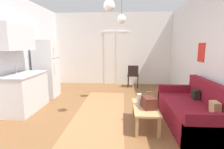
{
  "coord_description": "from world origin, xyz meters",
  "views": [
    {
      "loc": [
        0.42,
        -3.34,
        1.56
      ],
      "look_at": [
        0.14,
        1.04,
        0.83
      ],
      "focal_mm": 27.96,
      "sensor_mm": 36.0,
      "label": 1
    }
  ],
  "objects_px": {
    "couch": "(195,112)",
    "handbag": "(149,102)",
    "pendant_lamp_near": "(109,6)",
    "accent_chair": "(133,75)",
    "coffee_table": "(145,109)",
    "pendant_lamp_far": "(122,19)",
    "bamboo_vase": "(139,99)",
    "refrigerator": "(46,69)"
  },
  "relations": [
    {
      "from": "couch",
      "to": "accent_chair",
      "type": "height_order",
      "value": "couch"
    },
    {
      "from": "couch",
      "to": "coffee_table",
      "type": "distance_m",
      "value": 1.0
    },
    {
      "from": "couch",
      "to": "accent_chair",
      "type": "relative_size",
      "value": 2.33
    },
    {
      "from": "refrigerator",
      "to": "accent_chair",
      "type": "distance_m",
      "value": 3.05
    },
    {
      "from": "coffee_table",
      "to": "handbag",
      "type": "bearing_deg",
      "value": -59.23
    },
    {
      "from": "handbag",
      "to": "pendant_lamp_far",
      "type": "height_order",
      "value": "pendant_lamp_far"
    },
    {
      "from": "bamboo_vase",
      "to": "refrigerator",
      "type": "bearing_deg",
      "value": 146.64
    },
    {
      "from": "coffee_table",
      "to": "refrigerator",
      "type": "height_order",
      "value": "refrigerator"
    },
    {
      "from": "refrigerator",
      "to": "couch",
      "type": "bearing_deg",
      "value": -24.87
    },
    {
      "from": "refrigerator",
      "to": "pendant_lamp_near",
      "type": "xyz_separation_m",
      "value": [
        2.05,
        -1.61,
        1.45
      ]
    },
    {
      "from": "accent_chair",
      "to": "pendant_lamp_far",
      "type": "xyz_separation_m",
      "value": [
        -0.43,
        -1.71,
        1.76
      ]
    },
    {
      "from": "pendant_lamp_far",
      "to": "coffee_table",
      "type": "bearing_deg",
      "value": -71.85
    },
    {
      "from": "refrigerator",
      "to": "pendant_lamp_far",
      "type": "height_order",
      "value": "pendant_lamp_far"
    },
    {
      "from": "coffee_table",
      "to": "handbag",
      "type": "relative_size",
      "value": 2.92
    },
    {
      "from": "couch",
      "to": "pendant_lamp_near",
      "type": "relative_size",
      "value": 3.07
    },
    {
      "from": "bamboo_vase",
      "to": "refrigerator",
      "type": "xyz_separation_m",
      "value": [
        -2.65,
        1.74,
        0.35
      ]
    },
    {
      "from": "coffee_table",
      "to": "handbag",
      "type": "xyz_separation_m",
      "value": [
        0.06,
        -0.09,
        0.16
      ]
    },
    {
      "from": "pendant_lamp_near",
      "to": "pendant_lamp_far",
      "type": "relative_size",
      "value": 0.89
    },
    {
      "from": "accent_chair",
      "to": "handbag",
      "type": "bearing_deg",
      "value": 96.98
    },
    {
      "from": "coffee_table",
      "to": "pendant_lamp_near",
      "type": "distance_m",
      "value": 2.11
    },
    {
      "from": "couch",
      "to": "handbag",
      "type": "xyz_separation_m",
      "value": [
        -0.94,
        -0.2,
        0.24
      ]
    },
    {
      "from": "handbag",
      "to": "bamboo_vase",
      "type": "bearing_deg",
      "value": 131.09
    },
    {
      "from": "refrigerator",
      "to": "accent_chair",
      "type": "bearing_deg",
      "value": 26.76
    },
    {
      "from": "bamboo_vase",
      "to": "pendant_lamp_far",
      "type": "relative_size",
      "value": 0.62
    },
    {
      "from": "refrigerator",
      "to": "pendant_lamp_near",
      "type": "bearing_deg",
      "value": -38.21
    },
    {
      "from": "handbag",
      "to": "pendant_lamp_near",
      "type": "height_order",
      "value": "pendant_lamp_near"
    },
    {
      "from": "couch",
      "to": "pendant_lamp_near",
      "type": "distance_m",
      "value": 2.66
    },
    {
      "from": "bamboo_vase",
      "to": "pendant_lamp_far",
      "type": "xyz_separation_m",
      "value": [
        -0.37,
        1.39,
        1.73
      ]
    },
    {
      "from": "coffee_table",
      "to": "pendant_lamp_near",
      "type": "xyz_separation_m",
      "value": [
        -0.71,
        0.23,
        1.97
      ]
    },
    {
      "from": "couch",
      "to": "coffee_table",
      "type": "relative_size",
      "value": 1.93
    },
    {
      "from": "couch",
      "to": "bamboo_vase",
      "type": "height_order",
      "value": "couch"
    },
    {
      "from": "pendant_lamp_far",
      "to": "pendant_lamp_near",
      "type": "bearing_deg",
      "value": -100.11
    },
    {
      "from": "couch",
      "to": "coffee_table",
      "type": "xyz_separation_m",
      "value": [
        -0.99,
        -0.1,
        0.07
      ]
    },
    {
      "from": "bamboo_vase",
      "to": "handbag",
      "type": "bearing_deg",
      "value": -48.91
    },
    {
      "from": "couch",
      "to": "coffee_table",
      "type": "height_order",
      "value": "couch"
    },
    {
      "from": "bamboo_vase",
      "to": "handbag",
      "type": "height_order",
      "value": "bamboo_vase"
    },
    {
      "from": "pendant_lamp_near",
      "to": "accent_chair",
      "type": "bearing_deg",
      "value": 77.6
    },
    {
      "from": "handbag",
      "to": "accent_chair",
      "type": "distance_m",
      "value": 3.3
    },
    {
      "from": "coffee_table",
      "to": "refrigerator",
      "type": "relative_size",
      "value": 0.58
    },
    {
      "from": "bamboo_vase",
      "to": "accent_chair",
      "type": "relative_size",
      "value": 0.53
    },
    {
      "from": "handbag",
      "to": "pendant_lamp_far",
      "type": "relative_size",
      "value": 0.48
    },
    {
      "from": "pendant_lamp_near",
      "to": "handbag",
      "type": "bearing_deg",
      "value": -22.92
    }
  ]
}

